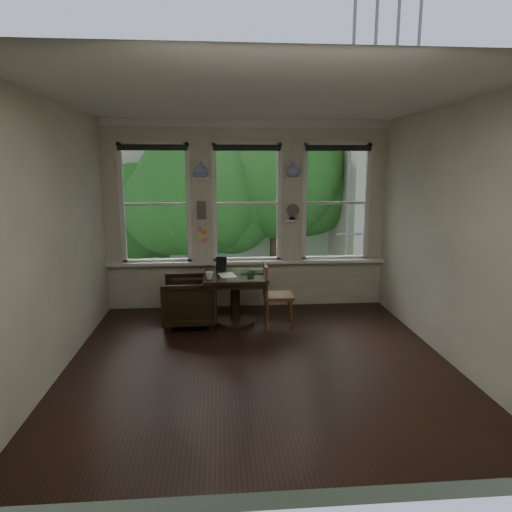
{
  "coord_description": "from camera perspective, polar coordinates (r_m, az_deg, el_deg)",
  "views": [
    {
      "loc": [
        -0.45,
        -5.11,
        2.28
      ],
      "look_at": [
        0.04,
        0.9,
        1.1
      ],
      "focal_mm": 32.0,
      "sensor_mm": 36.0,
      "label": 1
    }
  ],
  "objects": [
    {
      "name": "ceiling",
      "position": [
        5.18,
        0.41,
        19.08
      ],
      "size": [
        4.5,
        4.5,
        0.0
      ],
      "primitive_type": "plane",
      "rotation": [
        3.14,
        0.0,
        0.0
      ],
      "color": "silver",
      "rests_on": "ground"
    },
    {
      "name": "vase_right",
      "position": [
        7.35,
        4.64,
        10.75
      ],
      "size": [
        0.24,
        0.24,
        0.25
      ],
      "primitive_type": "imported",
      "color": "white",
      "rests_on": "shelf_right"
    },
    {
      "name": "ground",
      "position": [
        5.61,
        0.37,
        -12.89
      ],
      "size": [
        4.5,
        4.5,
        0.0
      ],
      "primitive_type": "plane",
      "color": "black",
      "rests_on": "ground"
    },
    {
      "name": "wall_right",
      "position": [
        5.83,
        23.03,
        2.51
      ],
      "size": [
        0.0,
        4.5,
        4.5
      ],
      "primitive_type": "plane",
      "rotation": [
        1.57,
        0.0,
        -1.57
      ],
      "color": "beige",
      "rests_on": "ground"
    },
    {
      "name": "laptop",
      "position": [
        6.62,
        -0.52,
        -2.15
      ],
      "size": [
        0.34,
        0.24,
        0.03
      ],
      "primitive_type": "imported",
      "rotation": [
        0.0,
        0.0,
        -0.09
      ],
      "color": "black",
      "rests_on": "table"
    },
    {
      "name": "desk_fan",
      "position": [
        7.37,
        4.57,
        5.23
      ],
      "size": [
        0.2,
        0.2,
        0.24
      ],
      "primitive_type": null,
      "color": "#59544F",
      "rests_on": "ground"
    },
    {
      "name": "drinking_glass",
      "position": [
        6.43,
        -0.71,
        -2.25
      ],
      "size": [
        0.15,
        0.15,
        0.09
      ],
      "primitive_type": "imported",
      "rotation": [
        0.0,
        0.0,
        -0.35
      ],
      "color": "white",
      "rests_on": "table"
    },
    {
      "name": "window_left",
      "position": [
        7.45,
        -12.42,
        6.38
      ],
      "size": [
        1.1,
        0.12,
        1.9
      ],
      "primitive_type": null,
      "color": "white",
      "rests_on": "ground"
    },
    {
      "name": "wall_front",
      "position": [
        3.0,
        4.16,
        -4.07
      ],
      "size": [
        4.5,
        0.0,
        4.5
      ],
      "primitive_type": "plane",
      "rotation": [
        -1.57,
        0.0,
        0.0
      ],
      "color": "beige",
      "rests_on": "ground"
    },
    {
      "name": "wall_left",
      "position": [
        5.47,
        -23.82,
        1.94
      ],
      "size": [
        0.0,
        4.5,
        4.5
      ],
      "primitive_type": "plane",
      "rotation": [
        1.57,
        0.0,
        1.57
      ],
      "color": "beige",
      "rests_on": "ground"
    },
    {
      "name": "wall_back",
      "position": [
        7.41,
        -1.14,
        5.06
      ],
      "size": [
        4.5,
        0.0,
        4.5
      ],
      "primitive_type": "plane",
      "rotation": [
        1.57,
        0.0,
        0.0
      ],
      "color": "beige",
      "rests_on": "ground"
    },
    {
      "name": "intercom",
      "position": [
        7.32,
        -6.81,
        5.7
      ],
      "size": [
        0.14,
        0.06,
        0.28
      ],
      "primitive_type": "cube",
      "color": "#59544F",
      "rests_on": "ground"
    },
    {
      "name": "window_right",
      "position": [
        7.62,
        9.88,
        6.57
      ],
      "size": [
        1.1,
        0.12,
        1.9
      ],
      "primitive_type": null,
      "color": "white",
      "rests_on": "ground"
    },
    {
      "name": "papers",
      "position": [
        6.57,
        -3.63,
        -2.38
      ],
      "size": [
        0.28,
        0.34,
        0.0
      ],
      "primitive_type": "cube",
      "rotation": [
        0.0,
        0.0,
        0.21
      ],
      "color": "silver",
      "rests_on": "table"
    },
    {
      "name": "window_center",
      "position": [
        7.39,
        -1.15,
        6.6
      ],
      "size": [
        1.1,
        0.12,
        1.9
      ],
      "primitive_type": null,
      "color": "white",
      "rests_on": "ground"
    },
    {
      "name": "shelf_right",
      "position": [
        7.35,
        4.62,
        9.66
      ],
      "size": [
        0.26,
        0.16,
        0.03
      ],
      "primitive_type": "cube",
      "color": "white",
      "rests_on": "ground"
    },
    {
      "name": "mug",
      "position": [
        6.35,
        -5.85,
        -2.43
      ],
      "size": [
        0.12,
        0.12,
        0.1
      ],
      "primitive_type": "imported",
      "rotation": [
        0.0,
        0.0,
        -0.14
      ],
      "color": "white",
      "rests_on": "table"
    },
    {
      "name": "sticky_notes",
      "position": [
        7.37,
        -6.75,
        2.99
      ],
      "size": [
        0.16,
        0.01,
        0.24
      ],
      "primitive_type": null,
      "color": "pink",
      "rests_on": "ground"
    },
    {
      "name": "armchair_left",
      "position": [
        6.75,
        -8.3,
        -5.57
      ],
      "size": [
        0.8,
        0.78,
        0.71
      ],
      "primitive_type": "imported",
      "rotation": [
        0.0,
        0.0,
        -1.55
      ],
      "color": "black",
      "rests_on": "ground"
    },
    {
      "name": "shelf_left",
      "position": [
        7.26,
        -6.91,
        9.6
      ],
      "size": [
        0.26,
        0.16,
        0.03
      ],
      "primitive_type": "cube",
      "color": "white",
      "rests_on": "ground"
    },
    {
      "name": "side_chair_right",
      "position": [
        6.59,
        2.82,
        -4.94
      ],
      "size": [
        0.43,
        0.43,
        0.92
      ],
      "primitive_type": null,
      "rotation": [
        0.0,
        0.0,
        1.55
      ],
      "color": "#4B2A1A",
      "rests_on": "ground"
    },
    {
      "name": "table",
      "position": [
        6.7,
        -2.6,
        -5.43
      ],
      "size": [
        0.9,
        0.9,
        0.75
      ],
      "primitive_type": null,
      "color": "black",
      "rests_on": "ground"
    },
    {
      "name": "tablet",
      "position": [
        6.78,
        -4.35,
        -1.03
      ],
      "size": [
        0.17,
        0.12,
        0.22
      ],
      "primitive_type": "cube",
      "rotation": [
        -0.26,
        0.0,
        -0.28
      ],
      "color": "black",
      "rests_on": "table"
    },
    {
      "name": "cushion_red",
      "position": [
        6.72,
        -8.32,
        -4.82
      ],
      "size": [
        0.45,
        0.45,
        0.06
      ],
      "primitive_type": "cube",
      "color": "maroon",
      "rests_on": "armchair_left"
    },
    {
      "name": "vase_left",
      "position": [
        7.26,
        -6.94,
        10.7
      ],
      "size": [
        0.24,
        0.24,
        0.25
      ],
      "primitive_type": "imported",
      "color": "white",
      "rests_on": "shelf_left"
    }
  ]
}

